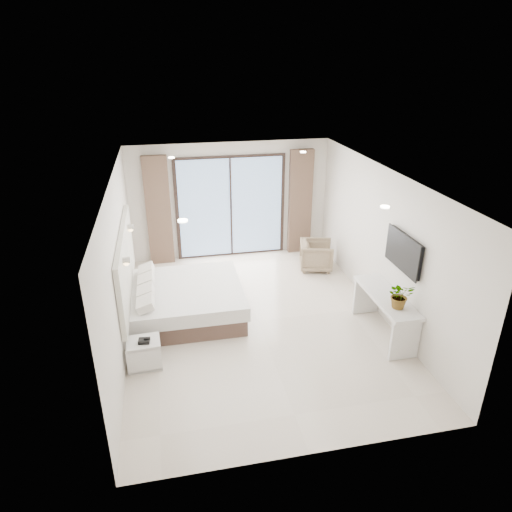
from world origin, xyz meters
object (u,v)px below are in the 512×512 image
at_px(nightstand, 145,353).
at_px(console_desk, 385,306).
at_px(armchair, 316,254).
at_px(bed, 185,301).

distance_m(nightstand, console_desk, 4.05).
relative_size(nightstand, console_desk, 0.32).
distance_m(console_desk, armchair, 2.77).
xyz_separation_m(nightstand, armchair, (3.74, 2.82, 0.13)).
relative_size(nightstand, armchair, 0.73).
distance_m(bed, console_desk, 3.59).
height_order(console_desk, armchair, console_desk).
height_order(bed, nightstand, bed).
relative_size(console_desk, armchair, 2.28).
xyz_separation_m(nightstand, console_desk, (4.04, 0.07, 0.33)).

